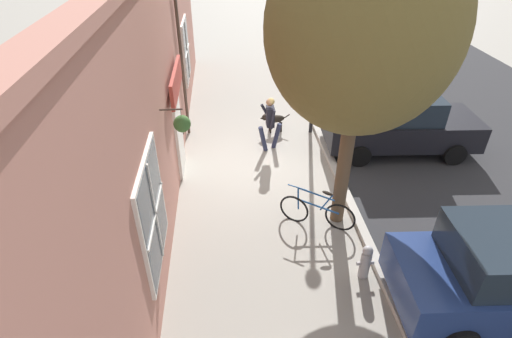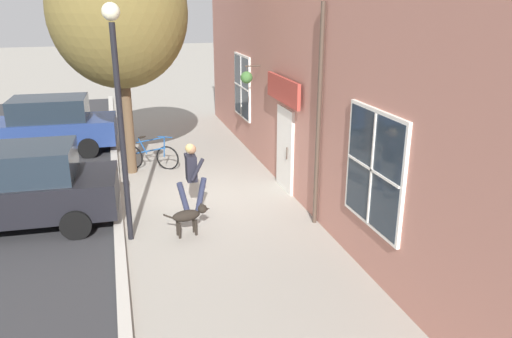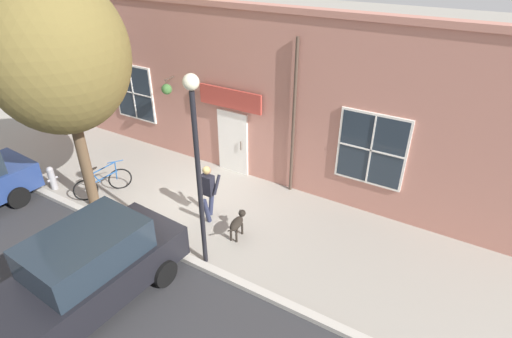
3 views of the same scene
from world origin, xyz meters
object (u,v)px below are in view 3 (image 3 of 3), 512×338
object	(u,v)px
pedestrian_walking	(208,188)
leaning_bicycle	(103,183)
street_lamp	(196,149)
dog_on_leash	(237,222)
parked_car_mid_block	(85,273)
fire_hydrant	(52,178)
street_tree_by_curb	(61,59)

from	to	relation	value
pedestrian_walking	leaning_bicycle	size ratio (longest dim) A/B	1.03
leaning_bicycle	pedestrian_walking	bearing A→B (deg)	101.02
street_lamp	dog_on_leash	bearing A→B (deg)	173.09
dog_on_leash	leaning_bicycle	bearing A→B (deg)	-84.66
street_lamp	pedestrian_walking	bearing A→B (deg)	-146.44
dog_on_leash	parked_car_mid_block	distance (m)	3.75
fire_hydrant	street_tree_by_curb	bearing A→B (deg)	93.19
street_lamp	street_tree_by_curb	bearing A→B (deg)	-93.23
street_tree_by_curb	fire_hydrant	world-z (taller)	street_tree_by_curb
dog_on_leash	leaning_bicycle	size ratio (longest dim) A/B	0.62
leaning_bicycle	street_lamp	xyz separation A→B (m)	(0.76, 4.40, 2.63)
fire_hydrant	dog_on_leash	bearing A→B (deg)	99.69
street_tree_by_curb	street_lamp	xyz separation A→B (m)	(0.24, 4.21, -1.21)
fire_hydrant	leaning_bicycle	bearing A→B (deg)	111.54
pedestrian_walking	parked_car_mid_block	world-z (taller)	parked_car_mid_block
pedestrian_walking	dog_on_leash	distance (m)	1.25
dog_on_leash	street_lamp	bearing A→B (deg)	-6.91
street_tree_by_curb	leaning_bicycle	size ratio (longest dim) A/B	3.95
street_lamp	fire_hydrant	world-z (taller)	street_lamp
leaning_bicycle	street_lamp	bearing A→B (deg)	80.24
dog_on_leash	fire_hydrant	xyz separation A→B (m)	(1.04, -6.11, -0.03)
street_lamp	fire_hydrant	size ratio (longest dim) A/B	5.94
street_tree_by_curb	fire_hydrant	size ratio (longest dim) A/B	8.12
dog_on_leash	street_tree_by_curb	xyz separation A→B (m)	(0.95, -4.35, 3.79)
parked_car_mid_block	fire_hydrant	size ratio (longest dim) A/B	5.70
street_lamp	fire_hydrant	distance (m)	6.52
dog_on_leash	street_lamp	size ratio (longest dim) A/B	0.21
street_tree_by_curb	leaning_bicycle	bearing A→B (deg)	-159.28
pedestrian_walking	fire_hydrant	xyz separation A→B (m)	(1.29, -5.02, -0.58)
dog_on_leash	leaning_bicycle	xyz separation A→B (m)	(0.42, -4.55, -0.05)
leaning_bicycle	parked_car_mid_block	world-z (taller)	parked_car_mid_block
dog_on_leash	street_tree_by_curb	distance (m)	5.84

